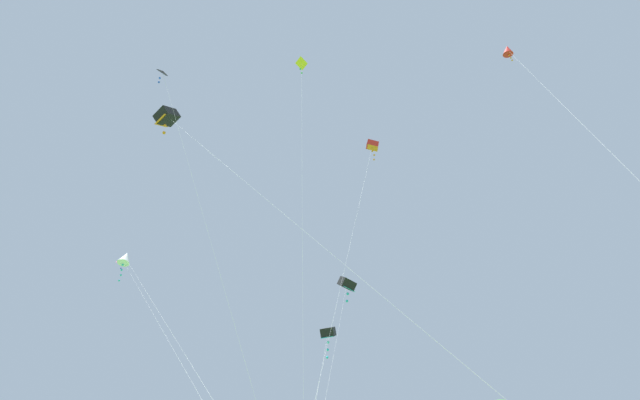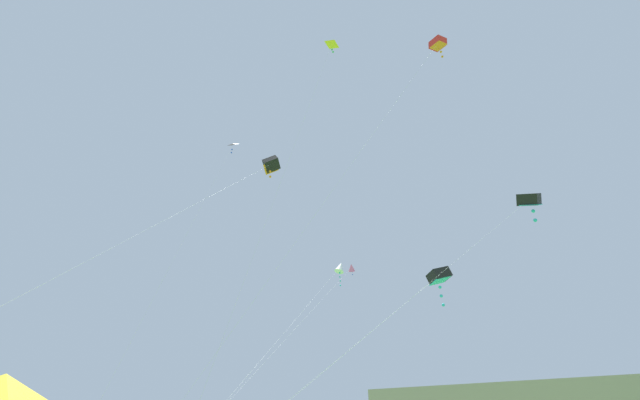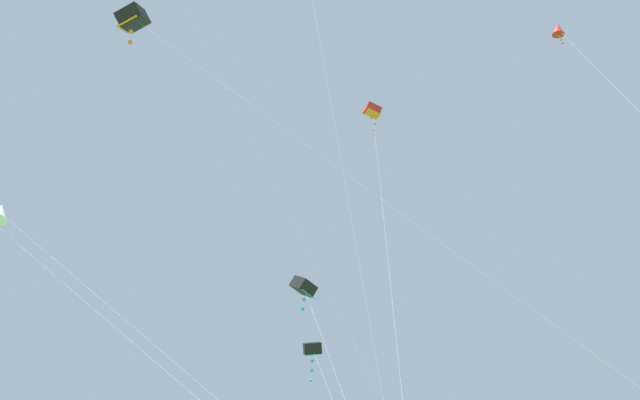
# 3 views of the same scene
# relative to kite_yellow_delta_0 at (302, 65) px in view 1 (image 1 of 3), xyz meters

# --- Properties ---
(kite_yellow_delta_0) EXTENTS (2.43, 7.84, 30.19)m
(kite_yellow_delta_0) POSITION_rel_kite_yellow_delta_0_xyz_m (0.00, 0.00, 0.00)
(kite_yellow_delta_0) COLOR silver
(kite_yellow_delta_0) RESTS_ON ground
(kite_black_box_1) EXTENTS (11.63, 18.97, 16.66)m
(kite_black_box_1) POSITION_rel_kite_yellow_delta_0_xyz_m (8.84, 10.99, -14.00)
(kite_black_box_1) COLOR silver
(kite_black_box_1) RESTS_ON ground
(kite_pink_diamond_2) EXTENTS (8.73, 24.82, 17.88)m
(kite_pink_diamond_2) POSITION_rel_kite_yellow_delta_0_xyz_m (-10.81, 16.45, -12.54)
(kite_pink_diamond_2) COLOR silver
(kite_pink_diamond_2) RESTS_ON ground
(kite_white_diamond_3) EXTENTS (8.92, 22.52, 17.17)m
(kite_white_diamond_3) POSITION_rel_kite_yellow_delta_0_xyz_m (-10.43, 13.86, -13.35)
(kite_white_diamond_3) COLOR silver
(kite_white_diamond_3) RESTS_ON ground
(kite_red_diamond_4) EXTENTS (10.45, 13.00, 29.91)m
(kite_red_diamond_4) POSITION_rel_kite_yellow_delta_0_xyz_m (14.26, -7.81, -0.40)
(kite_red_diamond_4) COLOR silver
(kite_red_diamond_4) RESTS_ON ground
(kite_black_delta_5) EXTENTS (7.32, 8.78, 23.56)m
(kite_black_delta_5) POSITION_rel_kite_yellow_delta_0_xyz_m (-9.81, -1.90, -6.88)
(kite_black_delta_5) COLOR silver
(kite_black_delta_5) RESTS_ON ground
(kite_red_box_6) EXTENTS (11.38, 11.64, 26.04)m
(kite_red_box_6) POSITION_rel_kite_yellow_delta_0_xyz_m (7.67, 2.60, -4.24)
(kite_red_box_6) COLOR silver
(kite_red_box_6) RESTS_ON ground
(kite_black_box_7) EXTENTS (12.49, 20.67, 23.75)m
(kite_black_box_7) POSITION_rel_kite_yellow_delta_0_xyz_m (-9.22, 2.16, -6.89)
(kite_black_box_7) COLOR silver
(kite_black_box_7) RESTS_ON ground
(kite_black_box_8) EXTENTS (6.97, 12.03, 9.96)m
(kite_black_box_8) POSITION_rel_kite_yellow_delta_0_xyz_m (4.00, 4.28, -20.31)
(kite_black_box_8) COLOR silver
(kite_black_box_8) RESTS_ON ground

